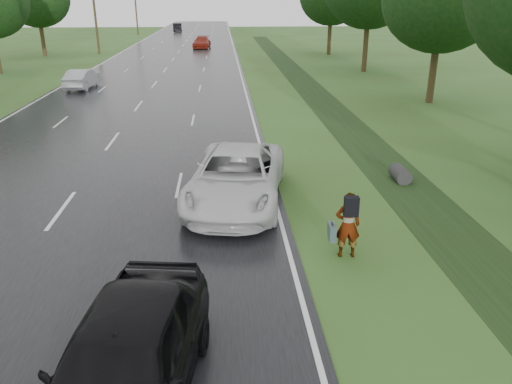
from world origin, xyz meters
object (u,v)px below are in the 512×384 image
object	(u,v)px
pedestrian	(347,224)
dark_sedan	(125,363)
silver_sedan	(82,79)
white_pickup	(236,177)

from	to	relation	value
pedestrian	dark_sedan	bearing A→B (deg)	49.27
dark_sedan	silver_sedan	world-z (taller)	dark_sedan
white_pickup	dark_sedan	xyz separation A→B (m)	(-2.00, -8.61, 0.04)
pedestrian	white_pickup	xyz separation A→B (m)	(-2.68, 3.77, -0.02)
pedestrian	white_pickup	distance (m)	4.62
pedestrian	white_pickup	size ratio (longest dim) A/B	0.29
pedestrian	dark_sedan	world-z (taller)	dark_sedan
pedestrian	silver_sedan	xyz separation A→B (m)	(-13.12, 25.98, -0.18)
pedestrian	white_pickup	bearing A→B (deg)	-51.34
white_pickup	pedestrian	bearing A→B (deg)	-45.36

